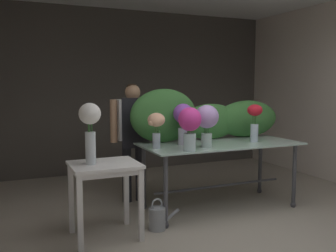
{
  "coord_description": "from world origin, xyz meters",
  "views": [
    {
      "loc": [
        -2.13,
        -2.56,
        1.55
      ],
      "look_at": [
        -0.45,
        1.31,
        1.08
      ],
      "focal_mm": 40.46,
      "sensor_mm": 36.0,
      "label": 1
    }
  ],
  "objects_px": {
    "vase_peach_lilies": "(156,125)",
    "display_table_glass": "(220,153)",
    "vase_white_roses_tall": "(90,126)",
    "side_table_white": "(105,174)",
    "vase_lilac_hydrangea": "(207,120)",
    "watering_can": "(157,218)",
    "vase_magenta_roses": "(190,124)",
    "florist": "(133,129)",
    "vase_crimson_tulips": "(255,119)",
    "vase_violet_peonies": "(183,119)"
  },
  "relations": [
    {
      "from": "vase_peach_lilies",
      "to": "display_table_glass",
      "type": "bearing_deg",
      "value": 4.0
    },
    {
      "from": "vase_white_roses_tall",
      "to": "side_table_white",
      "type": "bearing_deg",
      "value": -0.09
    },
    {
      "from": "vase_lilac_hydrangea",
      "to": "watering_can",
      "type": "height_order",
      "value": "vase_lilac_hydrangea"
    },
    {
      "from": "side_table_white",
      "to": "vase_magenta_roses",
      "type": "height_order",
      "value": "vase_magenta_roses"
    },
    {
      "from": "florist",
      "to": "vase_crimson_tulips",
      "type": "distance_m",
      "value": 1.56
    },
    {
      "from": "vase_crimson_tulips",
      "to": "vase_violet_peonies",
      "type": "height_order",
      "value": "vase_violet_peonies"
    },
    {
      "from": "vase_magenta_roses",
      "to": "display_table_glass",
      "type": "bearing_deg",
      "value": 30.73
    },
    {
      "from": "vase_crimson_tulips",
      "to": "vase_peach_lilies",
      "type": "relative_size",
      "value": 1.17
    },
    {
      "from": "vase_peach_lilies",
      "to": "watering_can",
      "type": "bearing_deg",
      "value": -110.11
    },
    {
      "from": "vase_peach_lilies",
      "to": "vase_crimson_tulips",
      "type": "bearing_deg",
      "value": -1.87
    },
    {
      "from": "side_table_white",
      "to": "vase_white_roses_tall",
      "type": "xyz_separation_m",
      "value": [
        -0.13,
        0.0,
        0.49
      ]
    },
    {
      "from": "vase_white_roses_tall",
      "to": "watering_can",
      "type": "height_order",
      "value": "vase_white_roses_tall"
    },
    {
      "from": "display_table_glass",
      "to": "vase_lilac_hydrangea",
      "type": "relative_size",
      "value": 4.02
    },
    {
      "from": "vase_crimson_tulips",
      "to": "vase_lilac_hydrangea",
      "type": "height_order",
      "value": "vase_lilac_hydrangea"
    },
    {
      "from": "vase_crimson_tulips",
      "to": "vase_peach_lilies",
      "type": "height_order",
      "value": "vase_crimson_tulips"
    },
    {
      "from": "vase_peach_lilies",
      "to": "vase_white_roses_tall",
      "type": "xyz_separation_m",
      "value": [
        -0.79,
        -0.25,
        0.05
      ]
    },
    {
      "from": "side_table_white",
      "to": "vase_peach_lilies",
      "type": "xyz_separation_m",
      "value": [
        0.66,
        0.25,
        0.44
      ]
    },
    {
      "from": "vase_lilac_hydrangea",
      "to": "side_table_white",
      "type": "bearing_deg",
      "value": -176.07
    },
    {
      "from": "vase_crimson_tulips",
      "to": "vase_white_roses_tall",
      "type": "distance_m",
      "value": 2.11
    },
    {
      "from": "display_table_glass",
      "to": "vase_magenta_roses",
      "type": "height_order",
      "value": "vase_magenta_roses"
    },
    {
      "from": "vase_magenta_roses",
      "to": "watering_can",
      "type": "relative_size",
      "value": 1.35
    },
    {
      "from": "vase_crimson_tulips",
      "to": "vase_magenta_roses",
      "type": "distance_m",
      "value": 1.06
    },
    {
      "from": "vase_crimson_tulips",
      "to": "watering_can",
      "type": "height_order",
      "value": "vase_crimson_tulips"
    },
    {
      "from": "side_table_white",
      "to": "florist",
      "type": "height_order",
      "value": "florist"
    },
    {
      "from": "vase_crimson_tulips",
      "to": "vase_violet_peonies",
      "type": "relative_size",
      "value": 0.96
    },
    {
      "from": "vase_crimson_tulips",
      "to": "vase_white_roses_tall",
      "type": "height_order",
      "value": "vase_white_roses_tall"
    },
    {
      "from": "vase_peach_lilies",
      "to": "vase_lilac_hydrangea",
      "type": "relative_size",
      "value": 0.83
    },
    {
      "from": "display_table_glass",
      "to": "side_table_white",
      "type": "distance_m",
      "value": 1.56
    },
    {
      "from": "vase_white_roses_tall",
      "to": "display_table_glass",
      "type": "bearing_deg",
      "value": 10.58
    },
    {
      "from": "watering_can",
      "to": "vase_lilac_hydrangea",
      "type": "bearing_deg",
      "value": 10.57
    },
    {
      "from": "vase_violet_peonies",
      "to": "vase_lilac_hydrangea",
      "type": "height_order",
      "value": "vase_violet_peonies"
    },
    {
      "from": "florist",
      "to": "watering_can",
      "type": "relative_size",
      "value": 4.41
    },
    {
      "from": "watering_can",
      "to": "florist",
      "type": "bearing_deg",
      "value": 85.47
    },
    {
      "from": "watering_can",
      "to": "vase_violet_peonies",
      "type": "bearing_deg",
      "value": 39.52
    },
    {
      "from": "side_table_white",
      "to": "vase_magenta_roses",
      "type": "bearing_deg",
      "value": -2.83
    },
    {
      "from": "vase_white_roses_tall",
      "to": "watering_can",
      "type": "xyz_separation_m",
      "value": [
        0.69,
        -0.04,
        -1.02
      ]
    },
    {
      "from": "display_table_glass",
      "to": "vase_white_roses_tall",
      "type": "relative_size",
      "value": 3.23
    },
    {
      "from": "vase_magenta_roses",
      "to": "vase_white_roses_tall",
      "type": "height_order",
      "value": "vase_white_roses_tall"
    },
    {
      "from": "vase_magenta_roses",
      "to": "vase_white_roses_tall",
      "type": "bearing_deg",
      "value": 177.51
    },
    {
      "from": "display_table_glass",
      "to": "florist",
      "type": "bearing_deg",
      "value": 141.82
    },
    {
      "from": "side_table_white",
      "to": "vase_lilac_hydrangea",
      "type": "bearing_deg",
      "value": 3.93
    },
    {
      "from": "vase_magenta_roses",
      "to": "side_table_white",
      "type": "bearing_deg",
      "value": 177.17
    },
    {
      "from": "vase_white_roses_tall",
      "to": "vase_peach_lilies",
      "type": "bearing_deg",
      "value": 17.46
    },
    {
      "from": "florist",
      "to": "vase_crimson_tulips",
      "type": "relative_size",
      "value": 3.3
    },
    {
      "from": "florist",
      "to": "vase_violet_peonies",
      "type": "height_order",
      "value": "florist"
    },
    {
      "from": "vase_white_roses_tall",
      "to": "watering_can",
      "type": "distance_m",
      "value": 1.23
    },
    {
      "from": "vase_peach_lilies",
      "to": "vase_magenta_roses",
      "type": "distance_m",
      "value": 0.4
    },
    {
      "from": "vase_violet_peonies",
      "to": "florist",
      "type": "bearing_deg",
      "value": 122.33
    },
    {
      "from": "display_table_glass",
      "to": "side_table_white",
      "type": "xyz_separation_m",
      "value": [
        -1.53,
        -0.31,
        -0.05
      ]
    },
    {
      "from": "florist",
      "to": "vase_white_roses_tall",
      "type": "bearing_deg",
      "value": -127.34
    }
  ]
}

